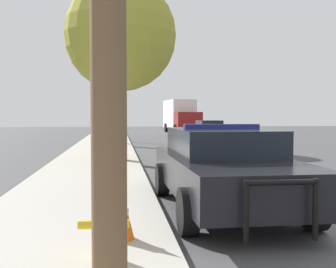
# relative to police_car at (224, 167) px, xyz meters

# --- Properties ---
(sidewalk_left) EXTENTS (3.00, 110.00, 0.13)m
(sidewalk_left) POSITION_rel_police_car_xyz_m (-2.68, -1.71, -0.72)
(sidewalk_left) COLOR #ADA89E
(sidewalk_left) RESTS_ON ground_plane
(police_car) EXTENTS (2.21, 5.02, 1.55)m
(police_car) POSITION_rel_police_car_xyz_m (0.00, 0.00, 0.00)
(police_car) COLOR black
(police_car) RESTS_ON ground_plane
(fire_hydrant) EXTENTS (0.57, 0.25, 0.80)m
(fire_hydrant) POSITION_rel_police_car_xyz_m (-2.07, -2.79, -0.23)
(fire_hydrant) COLOR gold
(fire_hydrant) RESTS_ON sidewalk_left
(traffic_light) EXTENTS (3.55, 0.35, 5.68)m
(traffic_light) POSITION_rel_police_car_xyz_m (-2.14, 21.61, 3.32)
(traffic_light) COLOR #424247
(traffic_light) RESTS_ON sidewalk_left
(car_background_oncoming) EXTENTS (2.06, 4.31, 1.32)m
(car_background_oncoming) POSITION_rel_police_car_xyz_m (4.63, 22.13, -0.06)
(car_background_oncoming) COLOR #474C51
(car_background_oncoming) RESTS_ON ground_plane
(car_background_distant) EXTENTS (2.23, 4.28, 1.51)m
(car_background_distant) POSITION_rel_police_car_xyz_m (4.91, 41.02, 0.01)
(car_background_distant) COLOR #B7B7BC
(car_background_distant) RESTS_ON ground_plane
(box_truck) EXTENTS (2.81, 7.57, 3.14)m
(box_truck) POSITION_rel_police_car_xyz_m (4.10, 32.62, 0.87)
(box_truck) COLOR maroon
(box_truck) RESTS_ON ground_plane
(tree_sidewalk_mid) EXTENTS (3.76, 3.76, 6.79)m
(tree_sidewalk_mid) POSITION_rel_police_car_xyz_m (-2.01, 16.26, 4.23)
(tree_sidewalk_mid) COLOR brown
(tree_sidewalk_mid) RESTS_ON sidewalk_left
(tree_sidewalk_near) EXTENTS (3.88, 3.88, 6.29)m
(tree_sidewalk_near) POSITION_rel_police_car_xyz_m (-1.80, 7.42, 3.67)
(tree_sidewalk_near) COLOR brown
(tree_sidewalk_near) RESTS_ON sidewalk_left
(traffic_cone) EXTENTS (0.33, 0.33, 0.65)m
(traffic_cone) POSITION_rel_police_car_xyz_m (-1.87, -2.07, -0.32)
(traffic_cone) COLOR orange
(traffic_cone) RESTS_ON sidewalk_left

